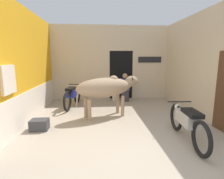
% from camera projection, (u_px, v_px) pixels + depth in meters
% --- Properties ---
extents(ground_plane, '(30.00, 30.00, 0.00)m').
position_uv_depth(ground_plane, '(130.00, 159.00, 3.24)').
color(ground_plane, tan).
extents(wall_left_shopfront, '(0.25, 4.93, 3.26)m').
position_uv_depth(wall_left_shopfront, '(26.00, 67.00, 5.15)').
color(wall_left_shopfront, orange).
rests_on(wall_left_shopfront, ground_plane).
extents(wall_back_with_doorway, '(5.16, 0.93, 3.26)m').
position_uv_depth(wall_back_with_doorway, '(114.00, 67.00, 8.07)').
color(wall_back_with_doorway, beige).
rests_on(wall_back_with_doorway, ground_plane).
extents(wall_right_with_door, '(0.22, 4.93, 3.26)m').
position_uv_depth(wall_right_with_door, '(200.00, 65.00, 5.53)').
color(wall_right_with_door, beige).
rests_on(wall_right_with_door, ground_plane).
extents(cow, '(2.13, 1.24, 1.30)m').
position_uv_depth(cow, '(107.00, 88.00, 5.43)').
color(cow, tan).
rests_on(cow, ground_plane).
extents(motorcycle_near, '(0.58, 1.94, 0.80)m').
position_uv_depth(motorcycle_near, '(187.00, 122.00, 3.86)').
color(motorcycle_near, black).
rests_on(motorcycle_near, ground_plane).
extents(motorcycle_far, '(0.58, 1.87, 0.82)m').
position_uv_depth(motorcycle_far, '(73.00, 95.00, 6.60)').
color(motorcycle_far, black).
rests_on(motorcycle_far, ground_plane).
extents(shopkeeper_seated, '(0.43, 0.34, 1.19)m').
position_uv_depth(shopkeeper_seated, '(125.00, 87.00, 7.52)').
color(shopkeeper_seated, '#3D3842').
rests_on(shopkeeper_seated, ground_plane).
extents(plastic_stool, '(0.32, 0.32, 0.39)m').
position_uv_depth(plastic_stool, '(115.00, 96.00, 7.63)').
color(plastic_stool, beige).
rests_on(plastic_stool, ground_plane).
extents(crate, '(0.44, 0.32, 0.28)m').
position_uv_depth(crate, '(39.00, 125.00, 4.51)').
color(crate, '#38383D').
rests_on(crate, ground_plane).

